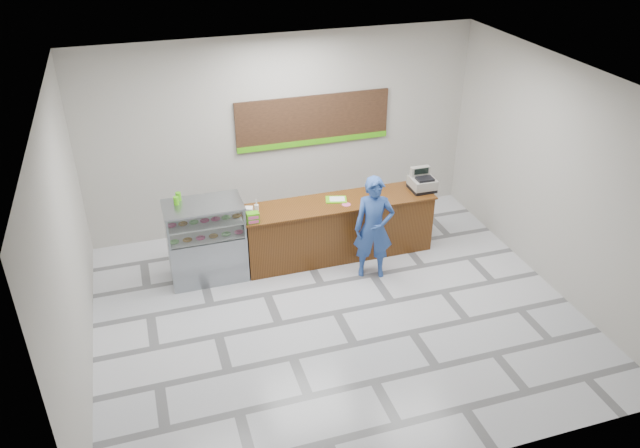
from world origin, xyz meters
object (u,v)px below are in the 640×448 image
object	(u,v)px
cash_register	(422,182)
serving_tray	(336,200)
display_case	(206,241)
sales_counter	(338,228)
customer	(374,228)

from	to	relation	value
cash_register	serving_tray	size ratio (longest dim) A/B	1.07
display_case	serving_tray	xyz separation A→B (m)	(2.20, 0.06, 0.36)
sales_counter	serving_tray	xyz separation A→B (m)	(-0.02, 0.06, 0.52)
serving_tray	customer	bearing A→B (deg)	-49.54
sales_counter	cash_register	size ratio (longest dim) A/B	7.67
display_case	customer	bearing A→B (deg)	-15.90
cash_register	customer	distance (m)	1.40
sales_counter	serving_tray	world-z (taller)	serving_tray
display_case	customer	world-z (taller)	customer
cash_register	customer	size ratio (longest dim) A/B	0.25
sales_counter	serving_tray	distance (m)	0.53
cash_register	sales_counter	bearing A→B (deg)	-179.55
sales_counter	customer	world-z (taller)	customer
cash_register	serving_tray	bearing A→B (deg)	178.31
cash_register	serving_tray	xyz separation A→B (m)	(-1.52, 0.07, -0.13)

